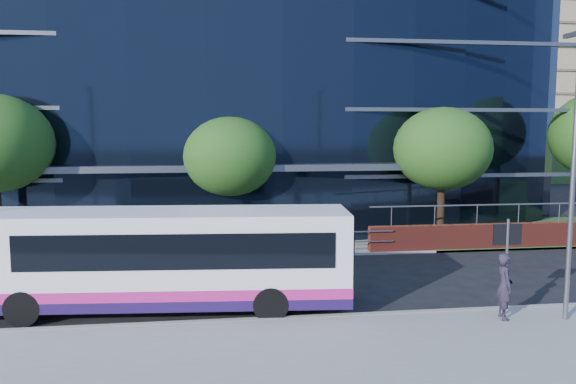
{
  "coord_description": "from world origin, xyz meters",
  "views": [
    {
      "loc": [
        -3.8,
        -16.33,
        5.51
      ],
      "look_at": [
        -0.51,
        8.0,
        2.72
      ],
      "focal_mm": 35.0,
      "sensor_mm": 36.0,
      "label": 1
    }
  ],
  "objects": [
    {
      "name": "ground",
      "position": [
        0.0,
        0.0,
        0.0
      ],
      "size": [
        200.0,
        200.0,
        0.0
      ],
      "primitive_type": "plane",
      "color": "black",
      "rests_on": "ground"
    },
    {
      "name": "pavement_near",
      "position": [
        0.0,
        -5.0,
        0.07
      ],
      "size": [
        80.0,
        8.0,
        0.15
      ],
      "primitive_type": "cube",
      "color": "gray",
      "rests_on": "ground"
    },
    {
      "name": "kerb",
      "position": [
        0.0,
        -1.0,
        0.08
      ],
      "size": [
        80.0,
        0.25,
        0.16
      ],
      "primitive_type": "cube",
      "color": "gray",
      "rests_on": "ground"
    },
    {
      "name": "yellow_line_outer",
      "position": [
        0.0,
        -0.8,
        0.01
      ],
      "size": [
        80.0,
        0.08,
        0.01
      ],
      "primitive_type": "cube",
      "color": "gold",
      "rests_on": "ground"
    },
    {
      "name": "yellow_line_inner",
      "position": [
        0.0,
        -0.65,
        0.01
      ],
      "size": [
        80.0,
        0.08,
        0.01
      ],
      "primitive_type": "cube",
      "color": "gold",
      "rests_on": "ground"
    },
    {
      "name": "far_forecourt",
      "position": [
        -6.0,
        11.0,
        0.05
      ],
      "size": [
        50.0,
        8.0,
        0.1
      ],
      "primitive_type": "cube",
      "color": "gray",
      "rests_on": "ground"
    },
    {
      "name": "glass_office",
      "position": [
        -4.0,
        20.85,
        8.0
      ],
      "size": [
        44.0,
        23.1,
        16.0
      ],
      "color": "black",
      "rests_on": "ground"
    },
    {
      "name": "guard_railings",
      "position": [
        -8.0,
        7.0,
        0.82
      ],
      "size": [
        24.0,
        0.05,
        1.1
      ],
      "color": "slate",
      "rests_on": "ground"
    },
    {
      "name": "apartment_block",
      "position": [
        32.0,
        57.21,
        11.11
      ],
      "size": [
        60.0,
        42.0,
        30.0
      ],
      "color": "#2D511E",
      "rests_on": "ground"
    },
    {
      "name": "street_sign",
      "position": [
        4.5,
        -1.59,
        2.15
      ],
      "size": [
        0.85,
        0.09,
        2.8
      ],
      "color": "slate",
      "rests_on": "pavement_near"
    },
    {
      "name": "tree_far_b",
      "position": [
        -3.0,
        9.5,
        4.21
      ],
      "size": [
        4.29,
        4.29,
        6.05
      ],
      "color": "black",
      "rests_on": "ground"
    },
    {
      "name": "tree_far_c",
      "position": [
        7.0,
        9.0,
        4.54
      ],
      "size": [
        4.62,
        4.62,
        6.51
      ],
      "color": "black",
      "rests_on": "ground"
    },
    {
      "name": "tree_dist_e",
      "position": [
        24.0,
        40.0,
        4.54
      ],
      "size": [
        4.62,
        4.62,
        6.51
      ],
      "color": "black",
      "rests_on": "ground"
    },
    {
      "name": "streetlight_east",
      "position": [
        6.0,
        -2.17,
        4.44
      ],
      "size": [
        0.15,
        0.77,
        8.0
      ],
      "color": "slate",
      "rests_on": "pavement_near"
    },
    {
      "name": "city_bus",
      "position": [
        -5.27,
        0.55,
        1.62
      ],
      "size": [
        11.46,
        3.5,
        3.05
      ],
      "rotation": [
        0.0,
        0.0,
        -0.08
      ],
      "color": "white",
      "rests_on": "ground"
    },
    {
      "name": "pedestrian",
      "position": [
        4.3,
        -1.91,
        1.09
      ],
      "size": [
        0.55,
        0.75,
        1.89
      ],
      "primitive_type": "imported",
      "rotation": [
        0.0,
        0.0,
        1.42
      ],
      "color": "#252030",
      "rests_on": "pavement_near"
    }
  ]
}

